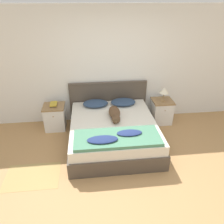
# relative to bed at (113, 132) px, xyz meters

# --- Properties ---
(ground_plane) EXTENTS (16.00, 16.00, 0.00)m
(ground_plane) POSITION_rel_bed_xyz_m (0.13, -1.08, -0.25)
(ground_plane) COLOR tan
(wall_back) EXTENTS (9.00, 0.06, 2.55)m
(wall_back) POSITION_rel_bed_xyz_m (0.13, 1.05, 1.03)
(wall_back) COLOR white
(wall_back) RESTS_ON ground_plane
(bed) EXTENTS (1.71, 1.91, 0.50)m
(bed) POSITION_rel_bed_xyz_m (0.00, 0.00, 0.00)
(bed) COLOR #4C4238
(bed) RESTS_ON ground_plane
(headboard) EXTENTS (1.79, 0.06, 0.96)m
(headboard) POSITION_rel_bed_xyz_m (0.00, 0.98, 0.25)
(headboard) COLOR #4C4238
(headboard) RESTS_ON ground_plane
(nightstand_left) EXTENTS (0.46, 0.45, 0.56)m
(nightstand_left) POSITION_rel_bed_xyz_m (-1.22, 0.70, 0.03)
(nightstand_left) COLOR white
(nightstand_left) RESTS_ON ground_plane
(nightstand_right) EXTENTS (0.46, 0.45, 0.56)m
(nightstand_right) POSITION_rel_bed_xyz_m (1.22, 0.70, 0.03)
(nightstand_right) COLOR white
(nightstand_right) RESTS_ON ground_plane
(pillow_left) EXTENTS (0.55, 0.39, 0.11)m
(pillow_left) POSITION_rel_bed_xyz_m (-0.31, 0.71, 0.31)
(pillow_left) COLOR navy
(pillow_left) RESTS_ON bed
(pillow_right) EXTENTS (0.55, 0.39, 0.11)m
(pillow_right) POSITION_rel_bed_xyz_m (0.31, 0.71, 0.31)
(pillow_right) COLOR navy
(pillow_right) RESTS_ON bed
(quilt) EXTENTS (1.48, 0.59, 0.10)m
(quilt) POSITION_rel_bed_xyz_m (-0.01, -0.61, 0.29)
(quilt) COLOR #4C8466
(quilt) RESTS_ON bed
(dog) EXTENTS (0.23, 0.66, 0.19)m
(dog) POSITION_rel_bed_xyz_m (0.05, 0.13, 0.35)
(dog) COLOR brown
(dog) RESTS_ON bed
(book_stack) EXTENTS (0.16, 0.23, 0.05)m
(book_stack) POSITION_rel_bed_xyz_m (-1.22, 0.72, 0.34)
(book_stack) COLOR #232328
(book_stack) RESTS_ON nightstand_left
(table_lamp) EXTENTS (0.21, 0.21, 0.32)m
(table_lamp) POSITION_rel_bed_xyz_m (1.22, 0.68, 0.56)
(table_lamp) COLOR #9E7A4C
(table_lamp) RESTS_ON nightstand_right
(rug) EXTENTS (0.90, 0.63, 0.00)m
(rug) POSITION_rel_bed_xyz_m (-1.46, -0.81, -0.25)
(rug) COLOR tan
(rug) RESTS_ON ground_plane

